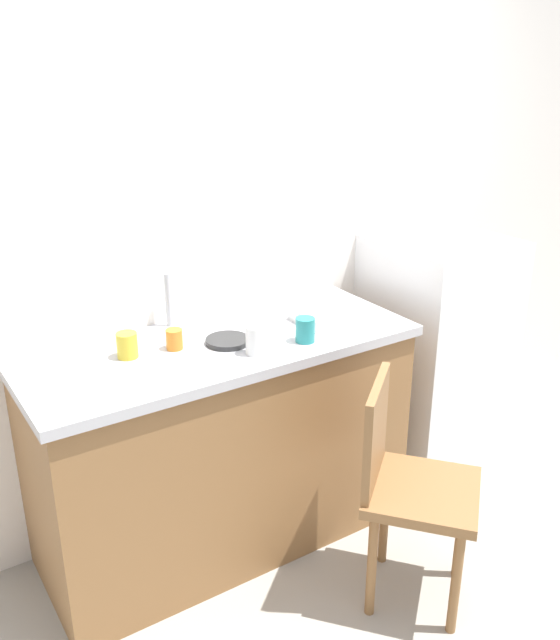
{
  "coord_description": "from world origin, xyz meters",
  "views": [
    {
      "loc": [
        -1.45,
        -1.54,
        1.98
      ],
      "look_at": [
        -0.05,
        0.6,
        0.97
      ],
      "focal_mm": 38.68,
      "sensor_mm": 36.0,
      "label": 1
    }
  ],
  "objects_px": {
    "refrigerator": "(434,352)",
    "hotplate": "(228,341)",
    "chair": "(407,483)",
    "cup_orange": "(174,339)",
    "dish_tray": "(329,314)",
    "cup_yellow": "(127,345)",
    "cup_teal": "(305,330)",
    "cup_white": "(254,340)"
  },
  "relations": [
    {
      "from": "refrigerator",
      "to": "hotplate",
      "type": "relative_size",
      "value": 6.8
    },
    {
      "from": "refrigerator",
      "to": "chair",
      "type": "bearing_deg",
      "value": -139.9
    },
    {
      "from": "hotplate",
      "to": "cup_orange",
      "type": "distance_m",
      "value": 0.21
    },
    {
      "from": "chair",
      "to": "cup_orange",
      "type": "distance_m",
      "value": 1.01
    },
    {
      "from": "dish_tray",
      "to": "cup_orange",
      "type": "distance_m",
      "value": 0.68
    },
    {
      "from": "hotplate",
      "to": "cup_yellow",
      "type": "distance_m",
      "value": 0.38
    },
    {
      "from": "hotplate",
      "to": "cup_teal",
      "type": "distance_m",
      "value": 0.3
    },
    {
      "from": "cup_teal",
      "to": "cup_yellow",
      "type": "bearing_deg",
      "value": 159.53
    },
    {
      "from": "dish_tray",
      "to": "cup_teal",
      "type": "bearing_deg",
      "value": -147.77
    },
    {
      "from": "chair",
      "to": "cup_yellow",
      "type": "bearing_deg",
      "value": 97.06
    },
    {
      "from": "refrigerator",
      "to": "cup_yellow",
      "type": "height_order",
      "value": "refrigerator"
    },
    {
      "from": "dish_tray",
      "to": "refrigerator",
      "type": "bearing_deg",
      "value": 4.75
    },
    {
      "from": "dish_tray",
      "to": "cup_orange",
      "type": "height_order",
      "value": "cup_orange"
    },
    {
      "from": "cup_orange",
      "to": "dish_tray",
      "type": "bearing_deg",
      "value": -6.26
    },
    {
      "from": "hotplate",
      "to": "cup_orange",
      "type": "height_order",
      "value": "cup_orange"
    },
    {
      "from": "hotplate",
      "to": "cup_white",
      "type": "xyz_separation_m",
      "value": [
        0.04,
        -0.14,
        0.04
      ]
    },
    {
      "from": "refrigerator",
      "to": "cup_orange",
      "type": "xyz_separation_m",
      "value": [
        -1.38,
        0.01,
        0.38
      ]
    },
    {
      "from": "cup_yellow",
      "to": "cup_teal",
      "type": "xyz_separation_m",
      "value": [
        0.63,
        -0.24,
        0.0
      ]
    },
    {
      "from": "chair",
      "to": "dish_tray",
      "type": "distance_m",
      "value": 0.76
    },
    {
      "from": "cup_yellow",
      "to": "cup_orange",
      "type": "bearing_deg",
      "value": -8.08
    },
    {
      "from": "refrigerator",
      "to": "chair",
      "type": "distance_m",
      "value": 1.04
    },
    {
      "from": "cup_orange",
      "to": "cup_yellow",
      "type": "bearing_deg",
      "value": 171.92
    },
    {
      "from": "cup_white",
      "to": "cup_orange",
      "type": "bearing_deg",
      "value": 138.39
    },
    {
      "from": "chair",
      "to": "hotplate",
      "type": "xyz_separation_m",
      "value": [
        -0.39,
        0.62,
        0.43
      ]
    },
    {
      "from": "refrigerator",
      "to": "chair",
      "type": "xyz_separation_m",
      "value": [
        -0.79,
        -0.67,
        -0.08
      ]
    },
    {
      "from": "cup_teal",
      "to": "cup_orange",
      "type": "relative_size",
      "value": 1.24
    },
    {
      "from": "cup_teal",
      "to": "chair",
      "type": "bearing_deg",
      "value": -74.55
    },
    {
      "from": "chair",
      "to": "cup_yellow",
      "type": "xyz_separation_m",
      "value": [
        -0.76,
        0.71,
        0.47
      ]
    },
    {
      "from": "cup_white",
      "to": "refrigerator",
      "type": "bearing_deg",
      "value": 9.34
    },
    {
      "from": "cup_white",
      "to": "cup_teal",
      "type": "xyz_separation_m",
      "value": [
        0.23,
        -0.01,
        -0.01
      ]
    },
    {
      "from": "dish_tray",
      "to": "cup_teal",
      "type": "relative_size",
      "value": 2.88
    },
    {
      "from": "refrigerator",
      "to": "cup_white",
      "type": "height_order",
      "value": "refrigerator"
    },
    {
      "from": "dish_tray",
      "to": "chair",
      "type": "bearing_deg",
      "value": -98.03
    },
    {
      "from": "hotplate",
      "to": "cup_orange",
      "type": "xyz_separation_m",
      "value": [
        -0.19,
        0.06,
        0.03
      ]
    },
    {
      "from": "refrigerator",
      "to": "dish_tray",
      "type": "relative_size",
      "value": 4.13
    },
    {
      "from": "cup_yellow",
      "to": "cup_white",
      "type": "xyz_separation_m",
      "value": [
        0.41,
        -0.23,
        0.01
      ]
    },
    {
      "from": "refrigerator",
      "to": "cup_orange",
      "type": "distance_m",
      "value": 1.43
    },
    {
      "from": "chair",
      "to": "cup_yellow",
      "type": "height_order",
      "value": "cup_yellow"
    },
    {
      "from": "cup_white",
      "to": "hotplate",
      "type": "bearing_deg",
      "value": 104.57
    },
    {
      "from": "refrigerator",
      "to": "chair",
      "type": "height_order",
      "value": "refrigerator"
    },
    {
      "from": "refrigerator",
      "to": "cup_teal",
      "type": "xyz_separation_m",
      "value": [
        -0.93,
        -0.2,
        0.39
      ]
    },
    {
      "from": "cup_orange",
      "to": "hotplate",
      "type": "bearing_deg",
      "value": -18.06
    }
  ]
}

